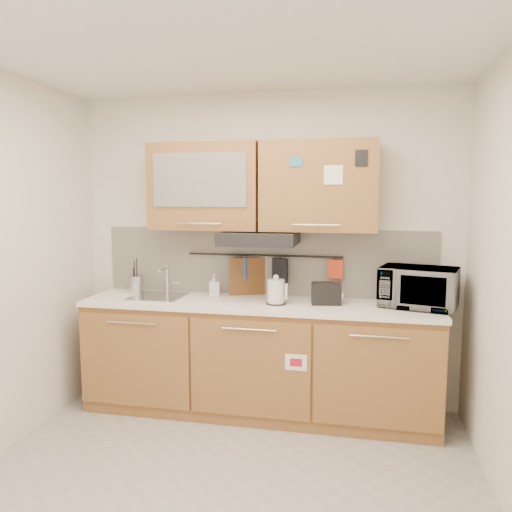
% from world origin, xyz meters
% --- Properties ---
extents(floor, '(3.20, 3.20, 0.00)m').
position_xyz_m(floor, '(0.00, 0.00, 0.00)').
color(floor, '#9E9993').
rests_on(floor, ground).
extents(ceiling, '(3.20, 3.20, 0.00)m').
position_xyz_m(ceiling, '(0.00, 0.00, 2.60)').
color(ceiling, white).
rests_on(ceiling, wall_back).
extents(wall_back, '(3.20, 0.00, 3.20)m').
position_xyz_m(wall_back, '(0.00, 1.50, 1.30)').
color(wall_back, silver).
rests_on(wall_back, ground).
extents(base_cabinet, '(2.80, 0.64, 0.88)m').
position_xyz_m(base_cabinet, '(0.00, 1.19, 0.41)').
color(base_cabinet, '#9C6537').
rests_on(base_cabinet, floor).
extents(countertop, '(2.82, 0.62, 0.04)m').
position_xyz_m(countertop, '(0.00, 1.19, 0.90)').
color(countertop, white).
rests_on(countertop, base_cabinet).
extents(backsplash, '(2.80, 0.02, 0.56)m').
position_xyz_m(backsplash, '(0.00, 1.49, 1.20)').
color(backsplash, silver).
rests_on(backsplash, countertop).
extents(upper_cabinets, '(1.82, 0.37, 0.70)m').
position_xyz_m(upper_cabinets, '(-0.00, 1.32, 1.83)').
color(upper_cabinets, '#9C6537').
rests_on(upper_cabinets, wall_back).
extents(range_hood, '(0.60, 0.46, 0.10)m').
position_xyz_m(range_hood, '(0.00, 1.25, 1.42)').
color(range_hood, black).
rests_on(range_hood, upper_cabinets).
extents(sink, '(0.42, 0.40, 0.26)m').
position_xyz_m(sink, '(-0.85, 1.21, 0.92)').
color(sink, silver).
rests_on(sink, countertop).
extents(utensil_rail, '(1.30, 0.02, 0.02)m').
position_xyz_m(utensil_rail, '(0.00, 1.45, 1.26)').
color(utensil_rail, black).
rests_on(utensil_rail, backsplash).
extents(utensil_crock, '(0.13, 0.13, 0.30)m').
position_xyz_m(utensil_crock, '(-1.11, 1.34, 1.00)').
color(utensil_crock, '#ADACB1').
rests_on(utensil_crock, countertop).
extents(kettle, '(0.17, 0.15, 0.23)m').
position_xyz_m(kettle, '(0.16, 1.13, 1.01)').
color(kettle, silver).
rests_on(kettle, countertop).
extents(toaster, '(0.24, 0.17, 0.17)m').
position_xyz_m(toaster, '(0.54, 1.21, 1.01)').
color(toaster, black).
rests_on(toaster, countertop).
extents(microwave, '(0.63, 0.50, 0.30)m').
position_xyz_m(microwave, '(1.22, 1.25, 1.07)').
color(microwave, '#999999').
rests_on(microwave, countertop).
extents(soap_bottle, '(0.11, 0.11, 0.19)m').
position_xyz_m(soap_bottle, '(-0.41, 1.34, 1.01)').
color(soap_bottle, '#999999').
rests_on(soap_bottle, countertop).
extents(cutting_board, '(0.29, 0.13, 0.38)m').
position_xyz_m(cutting_board, '(-0.14, 1.44, 1.05)').
color(cutting_board, brown).
rests_on(cutting_board, utensil_rail).
extents(oven_mitt, '(0.11, 0.05, 0.18)m').
position_xyz_m(oven_mitt, '(-0.20, 1.44, 1.15)').
color(oven_mitt, '#214698').
rests_on(oven_mitt, utensil_rail).
extents(dark_pouch, '(0.14, 0.08, 0.21)m').
position_xyz_m(dark_pouch, '(0.14, 1.44, 1.14)').
color(dark_pouch, black).
rests_on(dark_pouch, utensil_rail).
extents(pot_holder, '(0.12, 0.03, 0.15)m').
position_xyz_m(pot_holder, '(0.59, 1.44, 1.16)').
color(pot_holder, red).
rests_on(pot_holder, utensil_rail).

